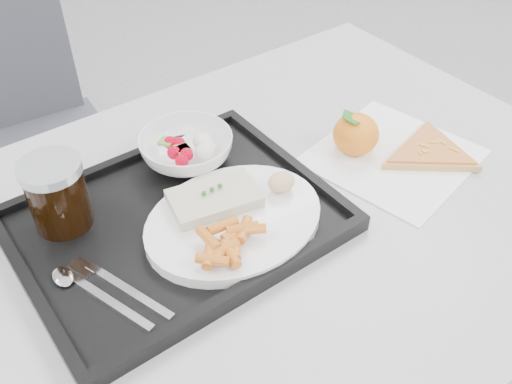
% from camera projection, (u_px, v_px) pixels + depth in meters
% --- Properties ---
extents(table, '(1.20, 0.80, 0.75)m').
position_uv_depth(table, '(242.00, 252.00, 0.90)').
color(table, '#A9A9AC').
rests_on(table, ground).
extents(chair, '(0.46, 0.46, 0.93)m').
position_uv_depth(chair, '(14.00, 122.00, 1.42)').
color(chair, '#3C3D44').
rests_on(chair, ground).
extents(tray, '(0.45, 0.35, 0.03)m').
position_uv_depth(tray, '(176.00, 223.00, 0.84)').
color(tray, black).
rests_on(tray, table).
extents(dinner_plate, '(0.27, 0.27, 0.02)m').
position_uv_depth(dinner_plate, '(234.00, 221.00, 0.82)').
color(dinner_plate, white).
rests_on(dinner_plate, tray).
extents(fish_fillet, '(0.14, 0.10, 0.02)m').
position_uv_depth(fish_fillet, '(214.00, 198.00, 0.83)').
color(fish_fillet, beige).
rests_on(fish_fillet, dinner_plate).
extents(bread_roll, '(0.05, 0.05, 0.03)m').
position_uv_depth(bread_roll, '(281.00, 182.00, 0.85)').
color(bread_roll, tan).
rests_on(bread_roll, dinner_plate).
extents(salad_bowl, '(0.15, 0.15, 0.05)m').
position_uv_depth(salad_bowl, '(186.00, 149.00, 0.93)').
color(salad_bowl, white).
rests_on(salad_bowl, tray).
extents(cola_glass, '(0.09, 0.09, 0.11)m').
position_uv_depth(cola_glass, '(57.00, 193.00, 0.80)').
color(cola_glass, black).
rests_on(cola_glass, tray).
extents(cutlery, '(0.11, 0.17, 0.01)m').
position_uv_depth(cutlery, '(97.00, 286.00, 0.74)').
color(cutlery, silver).
rests_on(cutlery, tray).
extents(napkin, '(0.29, 0.29, 0.00)m').
position_uv_depth(napkin, '(393.00, 157.00, 0.97)').
color(napkin, white).
rests_on(napkin, table).
extents(tangerine, '(0.10, 0.10, 0.08)m').
position_uv_depth(tangerine, '(356.00, 134.00, 0.96)').
color(tangerine, '#FF9800').
rests_on(tangerine, napkin).
extents(pizza_slice, '(0.23, 0.23, 0.02)m').
position_uv_depth(pizza_slice, '(430.00, 152.00, 0.97)').
color(pizza_slice, tan).
rests_on(pizza_slice, napkin).
extents(carrot_pile, '(0.11, 0.08, 0.02)m').
position_uv_depth(carrot_pile, '(228.00, 241.00, 0.76)').
color(carrot_pile, '#CA681D').
rests_on(carrot_pile, dinner_plate).
extents(salad_contents, '(0.08, 0.09, 0.03)m').
position_uv_depth(salad_contents, '(193.00, 148.00, 0.91)').
color(salad_contents, '#B00017').
rests_on(salad_contents, salad_bowl).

